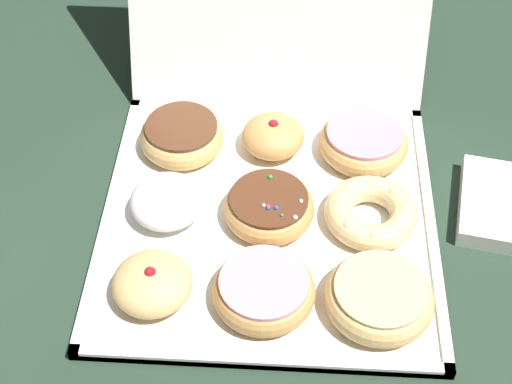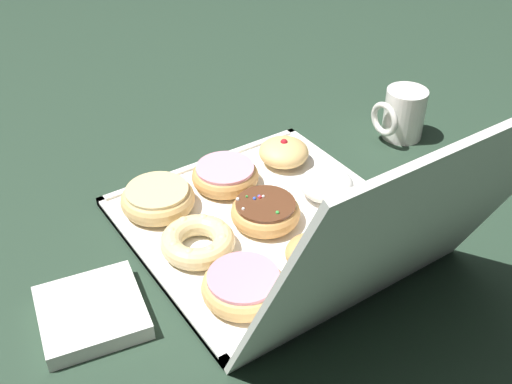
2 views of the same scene
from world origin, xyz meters
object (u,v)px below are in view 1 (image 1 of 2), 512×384
at_px(chocolate_frosted_donut_6, 182,136).
at_px(glazed_ring_donut_2, 379,297).
at_px(jelly_filled_donut_0, 152,283).
at_px(powdered_filled_donut_3, 167,200).
at_px(sprinkle_donut_4, 268,208).
at_px(jelly_filled_donut_7, 275,136).
at_px(cruller_donut_5, 371,214).
at_px(donut_box, 269,220).
at_px(pink_frosted_donut_8, 364,142).
at_px(pink_frosted_donut_1, 262,290).

bearing_deg(chocolate_frosted_donut_6, glazed_ring_donut_2, -44.50).
relative_size(jelly_filled_donut_0, chocolate_frosted_donut_6, 0.80).
height_order(powdered_filled_donut_3, sprinkle_donut_4, powdered_filled_donut_3).
bearing_deg(jelly_filled_donut_0, glazed_ring_donut_2, -0.82).
relative_size(jelly_filled_donut_0, jelly_filled_donut_7, 1.09).
bearing_deg(jelly_filled_donut_0, cruller_donut_5, 25.73).
bearing_deg(donut_box, glazed_ring_donut_2, -44.65).
bearing_deg(pink_frosted_donut_8, jelly_filled_donut_0, -135.28).
xyz_separation_m(donut_box, cruller_donut_5, (0.13, -0.00, 0.02)).
distance_m(donut_box, powdered_filled_donut_3, 0.13).
height_order(jelly_filled_donut_0, powdered_filled_donut_3, jelly_filled_donut_0).
bearing_deg(jelly_filled_donut_0, sprinkle_donut_4, 44.37).
distance_m(glazed_ring_donut_2, sprinkle_donut_4, 0.18).
bearing_deg(sprinkle_donut_4, pink_frosted_donut_1, -90.48).
bearing_deg(pink_frosted_donut_1, powdered_filled_donut_3, 134.60).
xyz_separation_m(pink_frosted_donut_1, cruller_donut_5, (0.13, 0.12, -0.00)).
bearing_deg(powdered_filled_donut_3, pink_frosted_donut_8, 25.70).
height_order(jelly_filled_donut_0, pink_frosted_donut_1, jelly_filled_donut_0).
xyz_separation_m(glazed_ring_donut_2, jelly_filled_donut_7, (-0.13, 0.25, 0.00)).
bearing_deg(donut_box, powdered_filled_donut_3, 178.94).
distance_m(jelly_filled_donut_0, pink_frosted_donut_8, 0.35).
bearing_deg(donut_box, pink_frosted_donut_1, -91.07).
xyz_separation_m(chocolate_frosted_donut_6, pink_frosted_donut_8, (0.24, 0.00, 0.00)).
xyz_separation_m(powdered_filled_donut_3, jelly_filled_donut_7, (0.13, 0.12, 0.00)).
bearing_deg(cruller_donut_5, glazed_ring_donut_2, -88.61).
relative_size(sprinkle_donut_4, cruller_donut_5, 0.98).
bearing_deg(cruller_donut_5, jelly_filled_donut_7, 134.12).
relative_size(jelly_filled_donut_0, pink_frosted_donut_1, 0.78).
bearing_deg(cruller_donut_5, pink_frosted_donut_1, -136.48).
bearing_deg(chocolate_frosted_donut_6, powdered_filled_donut_3, -91.90).
relative_size(sprinkle_donut_4, jelly_filled_donut_7, 1.35).
relative_size(donut_box, powdered_filled_donut_3, 4.50).
height_order(jelly_filled_donut_7, pink_frosted_donut_8, jelly_filled_donut_7).
bearing_deg(powdered_filled_donut_3, glazed_ring_donut_2, -26.90).
height_order(jelly_filled_donut_0, chocolate_frosted_donut_6, jelly_filled_donut_0).
distance_m(cruller_donut_5, chocolate_frosted_donut_6, 0.28).
bearing_deg(jelly_filled_donut_7, cruller_donut_5, -45.88).
distance_m(jelly_filled_donut_0, jelly_filled_donut_7, 0.28).
xyz_separation_m(glazed_ring_donut_2, sprinkle_donut_4, (-0.13, 0.13, -0.00)).
distance_m(donut_box, chocolate_frosted_donut_6, 0.17).
bearing_deg(jelly_filled_donut_7, donut_box, -91.38).
distance_m(donut_box, cruller_donut_5, 0.13).
bearing_deg(chocolate_frosted_donut_6, cruller_donut_5, -26.16).
bearing_deg(pink_frosted_donut_8, donut_box, -134.93).
bearing_deg(pink_frosted_donut_8, chocolate_frosted_donut_6, -179.58).
relative_size(donut_box, jelly_filled_donut_0, 4.52).
relative_size(jelly_filled_donut_0, pink_frosted_donut_8, 0.77).
bearing_deg(jelly_filled_donut_0, pink_frosted_donut_1, -0.06).
relative_size(donut_box, pink_frosted_donut_1, 3.53).
height_order(powdered_filled_donut_3, jelly_filled_donut_7, jelly_filled_donut_7).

